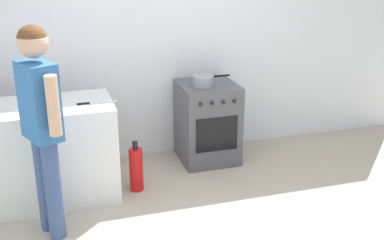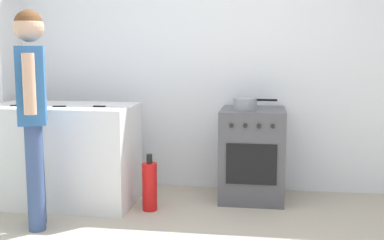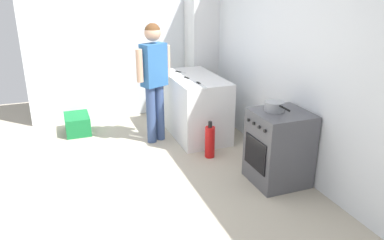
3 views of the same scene
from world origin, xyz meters
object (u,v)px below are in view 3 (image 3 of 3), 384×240
object	(u,v)px
person	(154,73)
larder_cabinet	(201,56)
oven_left	(279,148)
fire_extinguisher	(210,142)
pot	(274,106)
knife_bread	(201,85)
recycling_crate_lower	(77,124)
knife_carving	(183,76)
knife_paring	(180,72)

from	to	relation	value
person	larder_cabinet	size ratio (longest dim) A/B	0.84
oven_left	fire_extinguisher	distance (m)	1.01
oven_left	fire_extinguisher	bearing A→B (deg)	-151.22
larder_cabinet	pot	bearing A→B (deg)	-3.53
larder_cabinet	knife_bread	bearing A→B (deg)	-21.57
oven_left	recycling_crate_lower	bearing A→B (deg)	-139.21
knife_bread	knife_carving	distance (m)	0.55
recycling_crate_lower	larder_cabinet	world-z (taller)	larder_cabinet
recycling_crate_lower	larder_cabinet	xyz separation A→B (m)	(-0.27, 2.16, 0.86)
knife_bread	person	bearing A→B (deg)	-130.63
pot	knife_carving	xyz separation A→B (m)	(-1.68, -0.49, -0.00)
pot	knife_bread	xyz separation A→B (m)	(-1.13, -0.41, -0.00)
knife_bread	person	xyz separation A→B (m)	(-0.45, -0.53, 0.11)
knife_carving	fire_extinguisher	distance (m)	1.11
knife_bread	larder_cabinet	world-z (taller)	larder_cabinet
oven_left	knife_paring	distance (m)	2.14
knife_bread	fire_extinguisher	world-z (taller)	knife_bread
fire_extinguisher	larder_cabinet	distance (m)	2.03
knife_bread	knife_paring	bearing A→B (deg)	-178.23
person	knife_bread	bearing A→B (deg)	49.37
oven_left	knife_carving	xyz separation A→B (m)	(-1.75, -0.55, 0.48)
oven_left	knife_carving	world-z (taller)	knife_carving
knife_paring	fire_extinguisher	bearing A→B (deg)	0.88
oven_left	knife_carving	size ratio (longest dim) A/B	2.60
recycling_crate_lower	pot	bearing A→B (deg)	40.83
recycling_crate_lower	larder_cabinet	distance (m)	2.34
person	recycling_crate_lower	xyz separation A→B (m)	(-0.72, -1.06, -0.88)
fire_extinguisher	recycling_crate_lower	xyz separation A→B (m)	(-1.51, -1.58, -0.08)
knife_carving	person	bearing A→B (deg)	-78.84
fire_extinguisher	person	bearing A→B (deg)	-146.50
oven_left	knife_paring	xyz separation A→B (m)	(-2.03, -0.50, 0.48)
oven_left	larder_cabinet	bearing A→B (deg)	177.80
pot	recycling_crate_lower	bearing A→B (deg)	-139.17
knife_carving	knife_bread	bearing A→B (deg)	8.11
oven_left	fire_extinguisher	size ratio (longest dim) A/B	1.70
knife_bread	knife_carving	bearing A→B (deg)	-171.89
person	recycling_crate_lower	distance (m)	1.55
knife_paring	fire_extinguisher	distance (m)	1.35
knife_carving	larder_cabinet	world-z (taller)	larder_cabinet
fire_extinguisher	larder_cabinet	bearing A→B (deg)	161.95
knife_paring	knife_carving	distance (m)	0.29
knife_carving	larder_cabinet	size ratio (longest dim) A/B	0.16
fire_extinguisher	recycling_crate_lower	world-z (taller)	fire_extinguisher
pot	oven_left	bearing A→B (deg)	39.49
pot	knife_paring	size ratio (longest dim) A/B	2.00
oven_left	pot	world-z (taller)	pot
person	larder_cabinet	world-z (taller)	larder_cabinet
knife_carving	larder_cabinet	bearing A→B (deg)	144.33
knife_bread	knife_paring	size ratio (longest dim) A/B	1.77
knife_bread	recycling_crate_lower	xyz separation A→B (m)	(-1.18, -1.58, -0.76)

